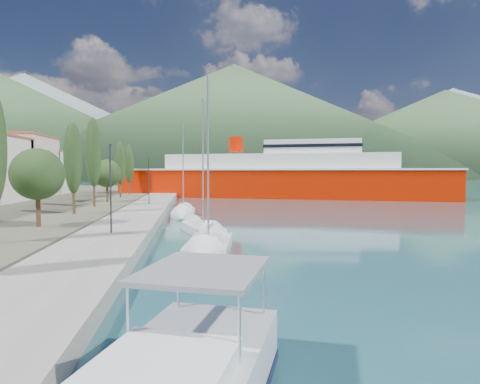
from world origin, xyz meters
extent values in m
plane|color=#24535D|center=(0.00, 120.00, 0.00)|extent=(1400.00, 1400.00, 0.00)
cube|color=gray|center=(-9.00, 26.00, 0.40)|extent=(5.00, 88.00, 0.80)
cone|color=gray|center=(-250.00, 620.00, 75.00)|extent=(640.00, 640.00, 150.00)
cone|color=gray|center=(80.00, 680.00, 90.00)|extent=(760.00, 760.00, 180.00)
cone|color=gray|center=(420.00, 600.00, 70.00)|extent=(640.00, 640.00, 140.00)
cone|color=#3A5A35|center=(40.00, 400.00, 57.50)|extent=(480.00, 480.00, 115.00)
cone|color=#3A5A35|center=(260.00, 380.00, 45.00)|extent=(420.00, 420.00, 90.00)
cube|color=beige|center=(-32.00, 55.00, 5.70)|extent=(9.00, 13.00, 10.00)
cube|color=#9E5138|center=(-32.00, 55.00, 10.85)|extent=(9.20, 13.20, 0.30)
cube|color=silver|center=(-32.00, 66.00, 4.70)|extent=(9.00, 10.00, 8.00)
cube|color=#9E5138|center=(-32.00, 66.00, 8.85)|extent=(9.20, 10.20, 0.30)
cylinder|color=#47301E|center=(-15.39, 17.49, 1.95)|extent=(0.36, 0.36, 2.50)
sphere|color=#253C1A|center=(-15.39, 17.49, 4.80)|extent=(4.00, 4.00, 4.00)
cylinder|color=#47301E|center=(-15.39, 26.91, 1.72)|extent=(0.30, 0.30, 2.04)
ellipsoid|color=#253C1A|center=(-15.39, 26.91, 6.37)|extent=(1.80, 1.80, 7.25)
cylinder|color=#47301E|center=(-15.39, 35.33, 1.89)|extent=(0.30, 0.30, 2.39)
ellipsoid|color=#253C1A|center=(-15.39, 35.33, 7.32)|extent=(1.80, 1.80, 8.46)
cylinder|color=#47301E|center=(-15.39, 42.91, 1.92)|extent=(0.36, 0.36, 2.45)
sphere|color=#253C1A|center=(-15.39, 42.91, 4.72)|extent=(3.92, 3.92, 3.92)
cylinder|color=#47301E|center=(-15.39, 53.30, 1.73)|extent=(0.30, 0.30, 2.06)
ellipsoid|color=#253C1A|center=(-15.39, 53.30, 6.40)|extent=(1.80, 1.80, 7.29)
cylinder|color=#47301E|center=(-15.39, 62.82, 1.73)|extent=(0.30, 0.30, 2.06)
ellipsoid|color=#253C1A|center=(-15.39, 62.82, 6.42)|extent=(1.80, 1.80, 7.31)
cylinder|color=#2D2D33|center=(-9.00, 12.87, 3.80)|extent=(0.12, 0.12, 6.00)
cube|color=#2D2D33|center=(-9.00, 13.12, 6.80)|extent=(0.15, 0.50, 0.12)
cylinder|color=#2D2D33|center=(-9.00, 36.93, 3.80)|extent=(0.12, 0.12, 6.00)
cube|color=#2D2D33|center=(-9.00, 37.18, 6.80)|extent=(0.15, 0.50, 0.12)
cube|color=slate|center=(-3.23, -6.23, 2.82)|extent=(3.41, 3.69, 0.11)
cube|color=silver|center=(-2.47, 9.46, 0.27)|extent=(3.38, 6.44, 0.98)
cube|color=silver|center=(-2.53, 9.05, 0.93)|extent=(1.85, 2.65, 0.38)
cylinder|color=silver|center=(-2.53, 9.05, 5.95)|extent=(0.12, 0.12, 10.37)
cone|color=silver|center=(-3.04, 5.57, 0.27)|extent=(2.90, 3.20, 2.51)
cube|color=silver|center=(-2.73, 17.52, 0.23)|extent=(3.65, 6.25, 0.83)
cube|color=silver|center=(-2.63, 17.14, 0.79)|extent=(1.87, 2.62, 0.32)
cylinder|color=silver|center=(-2.63, 17.14, 5.74)|extent=(0.12, 0.12, 10.18)
cone|color=silver|center=(-1.71, 13.88, 0.23)|extent=(2.80, 3.23, 2.13)
cube|color=silver|center=(-4.47, 29.86, 0.26)|extent=(2.59, 5.62, 0.95)
cube|color=silver|center=(-4.48, 29.49, 0.90)|extent=(1.52, 2.26, 0.37)
cylinder|color=silver|center=(-4.48, 29.49, 5.50)|extent=(0.12, 0.12, 9.52)
cone|color=silver|center=(-4.57, 26.31, 0.26)|extent=(2.51, 2.66, 2.43)
cube|color=#C51700|center=(13.19, 61.03, 2.36)|extent=(62.63, 33.89, 5.99)
cube|color=silver|center=(13.19, 61.03, 5.35)|extent=(63.18, 34.41, 0.32)
cube|color=silver|center=(13.19, 61.03, 6.64)|extent=(43.85, 25.07, 3.21)
cube|color=silver|center=(19.20, 58.76, 9.53)|extent=(19.08, 13.58, 2.57)
cylinder|color=#C51700|center=(5.18, 64.04, 10.28)|extent=(2.78, 2.78, 3.00)
camera|label=1|loc=(-3.46, -15.16, 5.04)|focal=30.00mm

